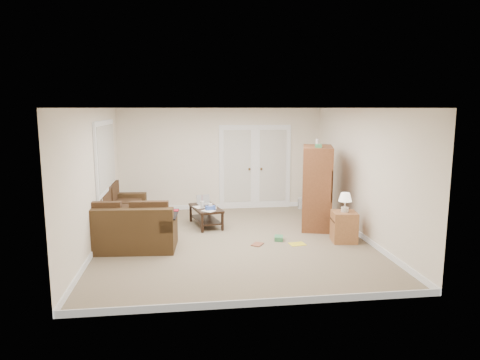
{
  "coord_description": "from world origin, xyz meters",
  "views": [
    {
      "loc": [
        -0.88,
        -7.78,
        2.49
      ],
      "look_at": [
        0.18,
        0.47,
        1.1
      ],
      "focal_mm": 32.0,
      "sensor_mm": 36.0,
      "label": 1
    }
  ],
  "objects": [
    {
      "name": "ceiling",
      "position": [
        0.0,
        0.0,
        2.5
      ],
      "size": [
        5.0,
        5.5,
        0.02
      ],
      "primitive_type": "cube",
      "color": "white",
      "rests_on": "wall_back"
    },
    {
      "name": "floor_book",
      "position": [
        0.33,
        -0.22,
        0.01
      ],
      "size": [
        0.28,
        0.3,
        0.02
      ],
      "primitive_type": "imported",
      "rotation": [
        0.0,
        0.0,
        -0.58
      ],
      "color": "brown",
      "rests_on": "floor"
    },
    {
      "name": "window_left",
      "position": [
        -2.46,
        1.0,
        1.55
      ],
      "size": [
        0.05,
        1.92,
        1.42
      ],
      "color": "silver",
      "rests_on": "wall_left"
    },
    {
      "name": "space_heater",
      "position": [
        1.98,
        2.45,
        0.14
      ],
      "size": [
        0.13,
        0.11,
        0.28
      ],
      "primitive_type": "cube",
      "rotation": [
        0.0,
        0.0,
        0.16
      ],
      "color": "silver",
      "rests_on": "floor"
    },
    {
      "name": "baseboards",
      "position": [
        0.0,
        0.0,
        0.05
      ],
      "size": [
        5.0,
        5.5,
        0.1
      ],
      "primitive_type": null,
      "color": "silver",
      "rests_on": "floor"
    },
    {
      "name": "french_doors",
      "position": [
        0.85,
        2.71,
        1.04
      ],
      "size": [
        1.8,
        0.05,
        2.13
      ],
      "color": "silver",
      "rests_on": "floor"
    },
    {
      "name": "coffee_table",
      "position": [
        -0.47,
        1.17,
        0.23
      ],
      "size": [
        0.73,
        1.1,
        0.69
      ],
      "rotation": [
        0.0,
        0.0,
        0.24
      ],
      "color": "black",
      "rests_on": "floor"
    },
    {
      "name": "wall_left",
      "position": [
        -2.5,
        0.0,
        1.25
      ],
      "size": [
        0.02,
        5.5,
        2.5
      ],
      "primitive_type": "cube",
      "color": "white",
      "rests_on": "floor"
    },
    {
      "name": "tv_armoire",
      "position": [
        1.85,
        0.79,
        0.87
      ],
      "size": [
        0.86,
        1.2,
        1.85
      ],
      "rotation": [
        0.0,
        0.0,
        -0.27
      ],
      "color": "brown",
      "rests_on": "floor"
    },
    {
      "name": "floor",
      "position": [
        0.0,
        0.0,
        0.0
      ],
      "size": [
        5.5,
        5.5,
        0.0
      ],
      "primitive_type": "plane",
      "color": "gray",
      "rests_on": "ground"
    },
    {
      "name": "floor_greenbox",
      "position": [
        0.86,
        -0.06,
        0.04
      ],
      "size": [
        0.21,
        0.24,
        0.09
      ],
      "primitive_type": "cube",
      "rotation": [
        0.0,
        0.0,
        -0.24
      ],
      "color": "#3C8451",
      "rests_on": "floor"
    },
    {
      "name": "sectional_sofa",
      "position": [
        -2.14,
        0.44,
        0.32
      ],
      "size": [
        1.81,
        2.74,
        0.81
      ],
      "rotation": [
        0.0,
        0.0,
        -0.07
      ],
      "color": "#44301A",
      "rests_on": "floor"
    },
    {
      "name": "floor_magazine",
      "position": [
        1.15,
        -0.33,
        0.0
      ],
      "size": [
        0.32,
        0.27,
        0.01
      ],
      "primitive_type": "cube",
      "rotation": [
        0.0,
        0.0,
        0.14
      ],
      "color": "yellow",
      "rests_on": "floor"
    },
    {
      "name": "wall_front",
      "position": [
        0.0,
        -2.75,
        1.25
      ],
      "size": [
        5.0,
        0.02,
        2.5
      ],
      "primitive_type": "cube",
      "color": "white",
      "rests_on": "floor"
    },
    {
      "name": "wall_right",
      "position": [
        2.5,
        0.0,
        1.25
      ],
      "size": [
        0.02,
        5.5,
        2.5
      ],
      "primitive_type": "cube",
      "color": "white",
      "rests_on": "floor"
    },
    {
      "name": "wall_back",
      "position": [
        0.0,
        2.75,
        1.25
      ],
      "size": [
        5.0,
        0.02,
        2.5
      ],
      "primitive_type": "cube",
      "color": "white",
      "rests_on": "floor"
    },
    {
      "name": "side_cabinet",
      "position": [
        2.07,
        -0.28,
        0.34
      ],
      "size": [
        0.5,
        0.5,
        0.94
      ],
      "rotation": [
        0.0,
        0.0,
        -0.13
      ],
      "color": "#A66A3C",
      "rests_on": "floor"
    }
  ]
}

